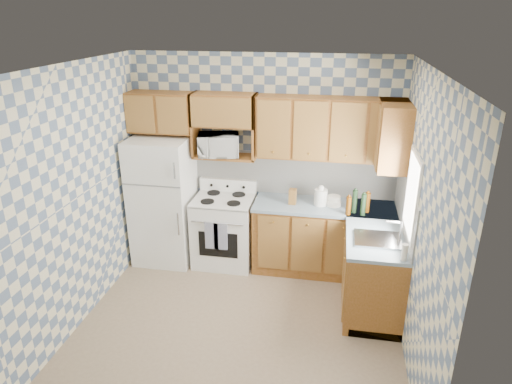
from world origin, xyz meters
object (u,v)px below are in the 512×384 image
stove_body (224,231)px  electric_kettle (321,197)px  microwave (219,145)px  refrigerator (164,200)px

stove_body → electric_kettle: bearing=0.4°
microwave → electric_kettle: (1.31, -0.12, -0.57)m
refrigerator → electric_kettle: (2.04, 0.03, 0.18)m
refrigerator → electric_kettle: bearing=0.9°
electric_kettle → refrigerator: bearing=-179.1°
stove_body → refrigerator: bearing=-178.2°
refrigerator → microwave: microwave is taller
stove_body → microwave: bearing=121.2°
electric_kettle → microwave: bearing=174.9°
refrigerator → microwave: bearing=11.7°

